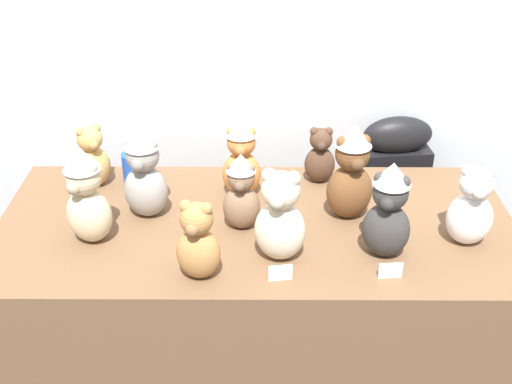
% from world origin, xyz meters
% --- Properties ---
extents(wall_back, '(7.00, 0.08, 2.60)m').
position_xyz_m(wall_back, '(0.00, 0.89, 1.30)').
color(wall_back, silver).
rests_on(wall_back, ground_plane).
extents(display_table, '(1.72, 0.77, 0.80)m').
position_xyz_m(display_table, '(0.00, 0.25, 0.40)').
color(display_table, brown).
rests_on(display_table, ground_plane).
extents(instrument_case, '(0.29, 0.15, 0.95)m').
position_xyz_m(instrument_case, '(0.56, 0.77, 0.48)').
color(instrument_case, black).
rests_on(instrument_case, ground_plane).
extents(teddy_bear_snow, '(0.15, 0.13, 0.28)m').
position_xyz_m(teddy_bear_snow, '(0.66, 0.15, 0.93)').
color(teddy_bear_snow, white).
rests_on(teddy_bear_snow, display_table).
extents(teddy_bear_cocoa, '(0.11, 0.10, 0.22)m').
position_xyz_m(teddy_bear_cocoa, '(0.23, 0.53, 0.90)').
color(teddy_bear_cocoa, '#4C3323').
rests_on(teddy_bear_cocoa, display_table).
extents(teddy_bear_cream, '(0.18, 0.16, 0.30)m').
position_xyz_m(teddy_bear_cream, '(0.07, 0.07, 0.94)').
color(teddy_bear_cream, beige).
rests_on(teddy_bear_cream, display_table).
extents(teddy_bear_chestnut, '(0.17, 0.16, 0.34)m').
position_xyz_m(teddy_bear_chestnut, '(0.31, 0.30, 0.96)').
color(teddy_bear_chestnut, brown).
rests_on(teddy_bear_chestnut, display_table).
extents(teddy_bear_honey, '(0.16, 0.15, 0.24)m').
position_xyz_m(teddy_bear_honey, '(-0.59, 0.50, 0.91)').
color(teddy_bear_honey, tan).
rests_on(teddy_bear_honey, display_table).
extents(teddy_bear_charcoal, '(0.18, 0.16, 0.32)m').
position_xyz_m(teddy_bear_charcoal, '(0.39, 0.08, 0.95)').
color(teddy_bear_charcoal, '#383533').
rests_on(teddy_bear_charcoal, display_table).
extents(teddy_bear_ginger, '(0.14, 0.12, 0.30)m').
position_xyz_m(teddy_bear_ginger, '(-0.05, 0.44, 0.94)').
color(teddy_bear_ginger, '#D17F3D').
rests_on(teddy_bear_ginger, display_table).
extents(teddy_bear_caramel, '(0.15, 0.14, 0.25)m').
position_xyz_m(teddy_bear_caramel, '(-0.16, -0.03, 0.92)').
color(teddy_bear_caramel, '#B27A42').
rests_on(teddy_bear_caramel, display_table).
extents(teddy_bear_ash, '(0.17, 0.15, 0.32)m').
position_xyz_m(teddy_bear_ash, '(-0.37, 0.30, 0.96)').
color(teddy_bear_ash, gray).
rests_on(teddy_bear_ash, display_table).
extents(teddy_bear_mocha, '(0.13, 0.11, 0.27)m').
position_xyz_m(teddy_bear_mocha, '(-0.05, 0.23, 0.93)').
color(teddy_bear_mocha, '#7F6047').
rests_on(teddy_bear_mocha, display_table).
extents(teddy_bear_sand, '(0.19, 0.18, 0.33)m').
position_xyz_m(teddy_bear_sand, '(-0.52, 0.15, 0.96)').
color(teddy_bear_sand, '#CCB78E').
rests_on(teddy_bear_sand, display_table).
extents(party_cup_blue, '(0.08, 0.08, 0.11)m').
position_xyz_m(party_cup_blue, '(-0.45, 0.53, 0.85)').
color(party_cup_blue, blue).
rests_on(party_cup_blue, display_table).
extents(name_card_front_left, '(0.07, 0.02, 0.05)m').
position_xyz_m(name_card_front_left, '(0.07, -0.05, 0.82)').
color(name_card_front_left, white).
rests_on(name_card_front_left, display_table).
extents(name_card_front_middle, '(0.07, 0.01, 0.05)m').
position_xyz_m(name_card_front_middle, '(0.39, -0.04, 0.82)').
color(name_card_front_middle, white).
rests_on(name_card_front_middle, display_table).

